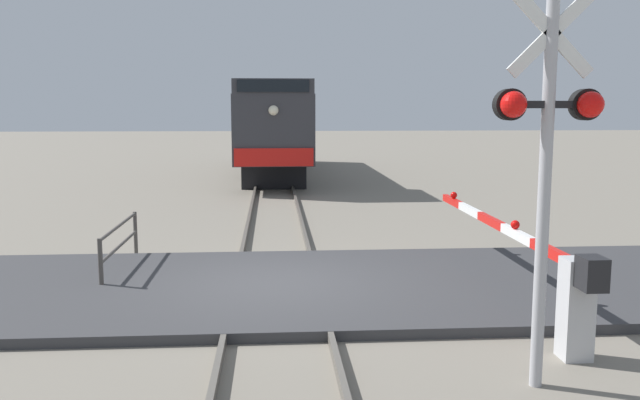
# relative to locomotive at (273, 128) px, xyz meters

# --- Properties ---
(ground_plane) EXTENTS (160.00, 160.00, 0.00)m
(ground_plane) POSITION_rel_locomotive_xyz_m (0.00, -20.09, -2.18)
(ground_plane) COLOR gray
(rail_track_left) EXTENTS (0.08, 80.00, 0.15)m
(rail_track_left) POSITION_rel_locomotive_xyz_m (-0.72, -20.09, -2.11)
(rail_track_left) COLOR #59544C
(rail_track_left) RESTS_ON ground_plane
(rail_track_right) EXTENTS (0.08, 80.00, 0.15)m
(rail_track_right) POSITION_rel_locomotive_xyz_m (0.72, -20.09, -2.11)
(rail_track_right) COLOR #59544C
(rail_track_right) RESTS_ON ground_plane
(road_surface) EXTENTS (36.00, 5.09, 0.15)m
(road_surface) POSITION_rel_locomotive_xyz_m (0.00, -20.09, -2.11)
(road_surface) COLOR #38383A
(road_surface) RESTS_ON ground_plane
(locomotive) EXTENTS (2.96, 16.10, 4.16)m
(locomotive) POSITION_rel_locomotive_xyz_m (0.00, 0.00, 0.00)
(locomotive) COLOR black
(locomotive) RESTS_ON ground_plane
(crossing_signal) EXTENTS (1.18, 0.33, 4.40)m
(crossing_signal) POSITION_rel_locomotive_xyz_m (2.92, -24.22, 0.58)
(crossing_signal) COLOR #ADADB2
(crossing_signal) RESTS_ON ground_plane
(crossing_gate) EXTENTS (0.36, 6.92, 1.40)m
(crossing_gate) POSITION_rel_locomotive_xyz_m (3.73, -22.45, -1.30)
(crossing_gate) COLOR silver
(crossing_gate) RESTS_ON ground_plane
(guard_railing) EXTENTS (0.08, 2.97, 0.95)m
(guard_railing) POSITION_rel_locomotive_xyz_m (-2.98, -18.53, -1.56)
(guard_railing) COLOR #4C4742
(guard_railing) RESTS_ON ground_plane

